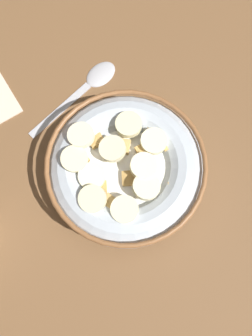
% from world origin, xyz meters
% --- Properties ---
extents(ground_plane, '(1.30, 1.30, 0.02)m').
position_xyz_m(ground_plane, '(0.00, 0.00, -0.01)').
color(ground_plane, brown).
extents(cereal_bowl, '(0.19, 0.19, 0.06)m').
position_xyz_m(cereal_bowl, '(0.00, -0.00, 0.03)').
color(cereal_bowl, '#B2BCC6').
rests_on(cereal_bowl, ground_plane).
extents(spoon, '(0.15, 0.03, 0.01)m').
position_xyz_m(spoon, '(-0.05, -0.13, 0.00)').
color(spoon, '#B7B7BC').
rests_on(spoon, ground_plane).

